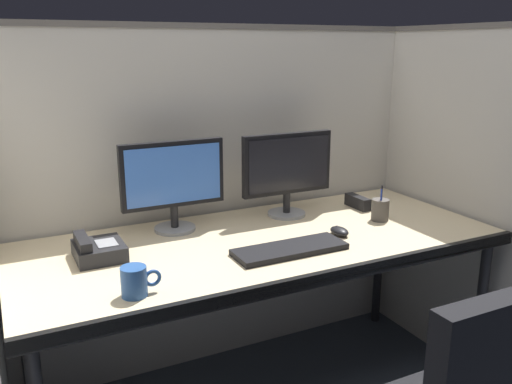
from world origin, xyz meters
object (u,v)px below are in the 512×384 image
monitor_right (287,169)px  pen_cup (380,210)px  monitor_left (173,180)px  red_stapler (358,202)px  desk_phone (98,250)px  keyboard_main (290,249)px  desk (263,251)px  computer_mouse (339,231)px  coffee_mug (135,281)px

monitor_right → pen_cup: 0.44m
monitor_left → red_stapler: (0.87, -0.08, -0.19)m
monitor_right → desk_phone: monitor_right is taller
monitor_right → keyboard_main: size_ratio=1.00×
monitor_left → pen_cup: (0.85, -0.28, -0.17)m
desk → keyboard_main: 0.18m
computer_mouse → monitor_right: bearing=100.0°
desk → monitor_right: bearing=44.2°
pen_cup → coffee_mug: size_ratio=1.28×
monitor_left → computer_mouse: size_ratio=4.48×
desk → monitor_left: monitor_left is taller
keyboard_main → desk_phone: 0.70m
desk → pen_cup: (0.57, -0.01, 0.10)m
desk_phone → coffee_mug: (0.05, -0.36, 0.01)m
monitor_right → desk_phone: 0.89m
desk → keyboard_main: keyboard_main is taller
monitor_right → keyboard_main: bearing=-118.2°
desk → pen_cup: 0.58m
keyboard_main → desk_phone: (-0.65, 0.26, 0.02)m
keyboard_main → desk_phone: size_ratio=2.26×
monitor_right → coffee_mug: monitor_right is taller
desk → desk_phone: (-0.62, 0.09, 0.08)m
keyboard_main → red_stapler: 0.67m
pen_cup → desk_phone: bearing=175.0°
keyboard_main → red_stapler: bearing=31.5°
red_stapler → monitor_right: bearing=172.3°
desk_phone → coffee_mug: 0.36m
pen_cup → keyboard_main: bearing=-164.4°
red_stapler → pen_cup: (-0.03, -0.20, 0.02)m
desk → desk_phone: size_ratio=10.00×
keyboard_main → computer_mouse: size_ratio=4.48×
monitor_left → keyboard_main: (0.30, -0.43, -0.20)m
monitor_right → pen_cup: bearing=-36.9°
monitor_right → red_stapler: size_ratio=2.87×
red_stapler → desk_phone: 1.22m
desk → monitor_right: (0.24, 0.23, 0.27)m
red_stapler → monitor_left: bearing=174.9°
keyboard_main → red_stapler: red_stapler is taller
monitor_left → monitor_right: size_ratio=1.00×
monitor_left → coffee_mug: size_ratio=3.41×
monitor_left → computer_mouse: monitor_left is taller
coffee_mug → computer_mouse: bearing=11.2°
monitor_right → keyboard_main: 0.50m
desk_phone → pen_cup: size_ratio=1.18×
keyboard_main → desk_phone: bearing=158.5°
pen_cup → coffee_mug: (-1.15, -0.25, -0.00)m
monitor_left → monitor_right: (0.52, -0.03, 0.00)m
desk → monitor_left: size_ratio=4.42×
keyboard_main → desk: bearing=99.7°
monitor_left → keyboard_main: bearing=-54.7°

